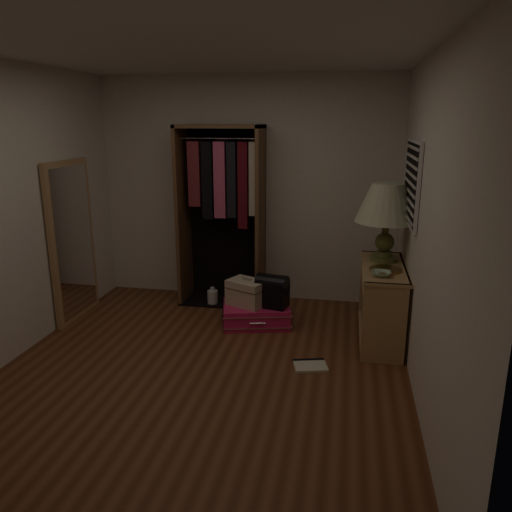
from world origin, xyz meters
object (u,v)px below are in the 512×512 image
(floor_mirror, at_px, (72,241))
(white_jug, at_px, (213,297))
(black_bag, at_px, (272,290))
(console_bookshelf, at_px, (381,300))
(train_case, at_px, (247,292))
(open_wardrobe, at_px, (223,199))
(table_lamp, at_px, (387,205))
(pink_suitcase, at_px, (256,314))

(floor_mirror, bearing_deg, white_jug, 23.74)
(black_bag, bearing_deg, console_bookshelf, 8.32)
(white_jug, bearing_deg, console_bookshelf, -16.65)
(train_case, distance_m, black_bag, 0.27)
(console_bookshelf, height_order, open_wardrobe, open_wardrobe)
(console_bookshelf, distance_m, open_wardrobe, 2.09)
(open_wardrobe, xyz_separation_m, table_lamp, (1.77, -0.58, 0.09))
(black_bag, bearing_deg, table_lamp, 16.02)
(floor_mirror, height_order, table_lamp, floor_mirror)
(table_lamp, xyz_separation_m, white_jug, (-1.88, 0.41, -1.22))
(console_bookshelf, distance_m, white_jug, 1.98)
(floor_mirror, xyz_separation_m, white_jug, (1.36, 0.60, -0.76))
(black_bag, height_order, white_jug, black_bag)
(black_bag, distance_m, white_jug, 0.96)
(open_wardrobe, relative_size, table_lamp, 2.68)
(train_case, height_order, black_bag, black_bag)
(console_bookshelf, xyz_separation_m, table_lamp, (0.01, 0.15, 0.92))
(black_bag, distance_m, table_lamp, 1.43)
(pink_suitcase, bearing_deg, black_bag, -21.04)
(open_wardrobe, xyz_separation_m, train_case, (0.41, -0.65, -0.87))
(floor_mirror, height_order, train_case, floor_mirror)
(floor_mirror, xyz_separation_m, black_bag, (2.14, 0.12, -0.45))
(open_wardrobe, bearing_deg, floor_mirror, -152.28)
(open_wardrobe, distance_m, table_lamp, 1.87)
(table_lamp, bearing_deg, console_bookshelf, -91.98)
(open_wardrobe, relative_size, floor_mirror, 1.21)
(open_wardrobe, bearing_deg, black_bag, -44.16)
(pink_suitcase, xyz_separation_m, table_lamp, (1.27, 0.05, 1.20))
(table_lamp, bearing_deg, train_case, -177.19)
(floor_mirror, distance_m, train_case, 1.94)
(train_case, bearing_deg, console_bookshelf, 21.55)
(console_bookshelf, relative_size, train_case, 2.36)
(black_bag, bearing_deg, floor_mirror, -164.46)
(white_jug, bearing_deg, open_wardrobe, 58.68)
(black_bag, xyz_separation_m, white_jug, (-0.78, 0.48, -0.30))
(pink_suitcase, bearing_deg, console_bookshelf, -18.28)
(open_wardrobe, xyz_separation_m, floor_mirror, (-1.47, -0.77, -0.37))
(pink_suitcase, bearing_deg, table_lamp, -11.62)
(train_case, distance_m, table_lamp, 1.67)
(black_bag, relative_size, white_jug, 1.66)
(floor_mirror, relative_size, table_lamp, 2.22)
(open_wardrobe, bearing_deg, pink_suitcase, -51.60)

